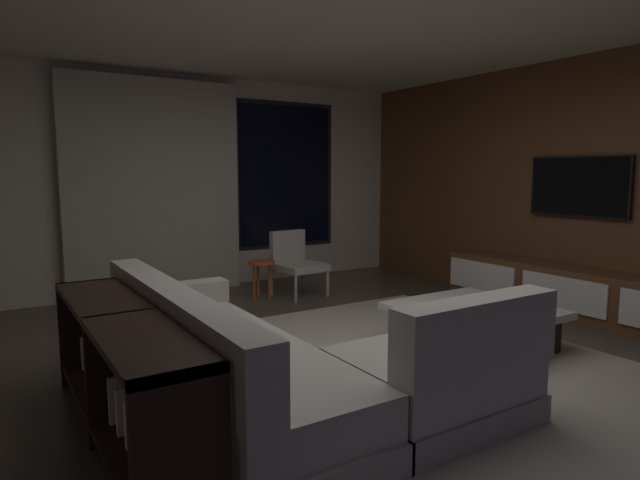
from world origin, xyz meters
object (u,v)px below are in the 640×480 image
(sectional_couch, at_px, (280,367))
(accent_chair_near_window, at_px, (295,260))
(coffee_table, at_px, (473,326))
(side_stool, at_px, (261,268))
(book_stack_on_coffee_table, at_px, (481,311))
(mounted_tv, at_px, (578,186))
(console_table_behind_couch, at_px, (122,370))
(media_console, at_px, (580,295))

(sectional_couch, xyz_separation_m, accent_chair_near_window, (1.71, 2.79, 0.14))
(coffee_table, bearing_deg, side_stool, 106.29)
(book_stack_on_coffee_table, height_order, mounted_tv, mounted_tv)
(side_stool, height_order, mounted_tv, mounted_tv)
(coffee_table, bearing_deg, accent_chair_near_window, 96.14)
(console_table_behind_couch, bearing_deg, mounted_tv, 4.06)
(side_stool, distance_m, console_table_behind_couch, 3.41)
(coffee_table, height_order, media_console, media_console)
(book_stack_on_coffee_table, distance_m, accent_chair_near_window, 2.79)
(book_stack_on_coffee_table, bearing_deg, accent_chair_near_window, 92.78)
(media_console, relative_size, mounted_tv, 2.82)
(media_console, bearing_deg, side_stool, 133.38)
(console_table_behind_couch, bearing_deg, book_stack_on_coffee_table, -2.41)
(coffee_table, distance_m, mounted_tv, 2.16)
(accent_chair_near_window, distance_m, console_table_behind_couch, 3.74)
(coffee_table, height_order, side_stool, side_stool)
(accent_chair_near_window, height_order, side_stool, accent_chair_near_window)
(sectional_couch, height_order, coffee_table, sectional_couch)
(coffee_table, xyz_separation_m, mounted_tv, (1.80, 0.25, 1.16))
(mounted_tv, bearing_deg, media_console, -132.42)
(accent_chair_near_window, xyz_separation_m, media_console, (1.90, -2.53, -0.18))
(sectional_couch, xyz_separation_m, side_stool, (1.24, 2.77, 0.08))
(accent_chair_near_window, distance_m, mounted_tv, 3.26)
(accent_chair_near_window, bearing_deg, mounted_tv, -48.25)
(accent_chair_near_window, height_order, mounted_tv, mounted_tv)
(accent_chair_near_window, relative_size, console_table_behind_couch, 0.37)
(sectional_couch, bearing_deg, coffee_table, 6.10)
(sectional_couch, height_order, book_stack_on_coffee_table, sectional_couch)
(sectional_couch, distance_m, coffee_table, 2.00)
(sectional_couch, height_order, console_table_behind_couch, sectional_couch)
(book_stack_on_coffee_table, bearing_deg, mounted_tv, 13.00)
(sectional_couch, relative_size, book_stack_on_coffee_table, 8.58)
(console_table_behind_couch, bearing_deg, coffee_table, 1.65)
(book_stack_on_coffee_table, relative_size, console_table_behind_couch, 0.14)
(sectional_couch, xyz_separation_m, media_console, (3.61, 0.26, -0.04))
(sectional_couch, distance_m, media_console, 3.62)
(media_console, distance_m, console_table_behind_couch, 4.53)
(coffee_table, distance_m, book_stack_on_coffee_table, 0.32)
(side_stool, height_order, media_console, media_console)
(book_stack_on_coffee_table, bearing_deg, coffee_table, 54.36)
(coffee_table, height_order, console_table_behind_couch, console_table_behind_couch)
(accent_chair_near_window, bearing_deg, sectional_couch, -121.44)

